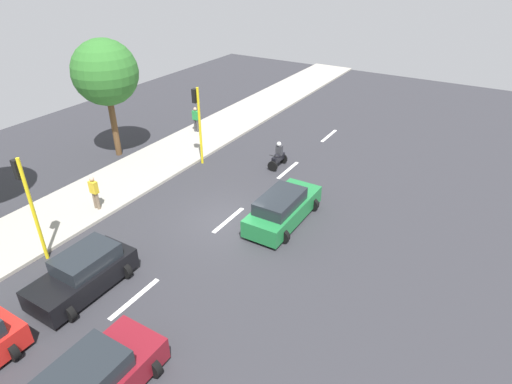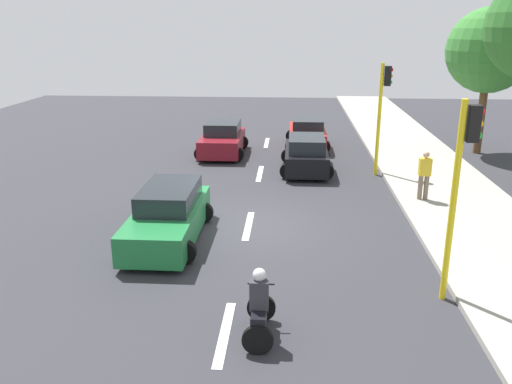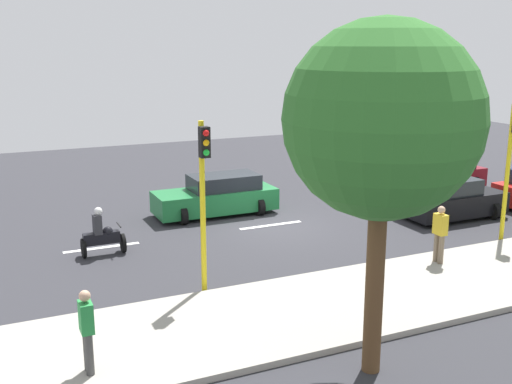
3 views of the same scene
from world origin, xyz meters
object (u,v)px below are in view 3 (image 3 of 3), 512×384
at_px(car_green, 217,196).
at_px(pedestrian_by_tree, 440,232).
at_px(car_black, 451,200).
at_px(car_maroon, 441,173).
at_px(traffic_light_corner, 204,184).
at_px(pedestrian_near_signal, 87,329).
at_px(traffic_light_midblock, 512,154).
at_px(street_tree_center, 382,122).
at_px(motorcycle, 102,235).

bearing_deg(car_green, pedestrian_by_tree, 25.18).
relative_size(car_green, car_black, 1.19).
distance_m(car_maroon, traffic_light_corner, 15.38).
xyz_separation_m(car_maroon, pedestrian_near_signal, (9.86, -17.10, 0.35)).
distance_m(traffic_light_midblock, street_tree_center, 10.27).
relative_size(car_maroon, car_black, 1.00).
height_order(pedestrian_by_tree, traffic_light_corner, traffic_light_corner).
xyz_separation_m(car_maroon, pedestrian_by_tree, (7.80, -6.80, 0.35)).
relative_size(car_green, motorcycle, 3.01).
height_order(pedestrian_near_signal, pedestrian_by_tree, same).
distance_m(car_maroon, pedestrian_near_signal, 19.75).
bearing_deg(pedestrian_by_tree, car_black, 134.73).
height_order(car_maroon, pedestrian_by_tree, pedestrian_by_tree).
relative_size(car_maroon, pedestrian_near_signal, 2.28).
bearing_deg(car_green, street_tree_center, -6.49).
distance_m(motorcycle, traffic_light_midblock, 13.12).
height_order(car_black, traffic_light_midblock, traffic_light_midblock).
bearing_deg(pedestrian_near_signal, car_green, 147.09).
distance_m(car_maroon, car_black, 4.81).
height_order(car_green, street_tree_center, street_tree_center).
height_order(car_maroon, car_black, same).
xyz_separation_m(pedestrian_by_tree, street_tree_center, (4.04, -5.15, 3.91)).
relative_size(car_maroon, car_green, 0.84).
bearing_deg(car_black, pedestrian_by_tree, -45.27).
bearing_deg(street_tree_center, pedestrian_by_tree, 128.12).
bearing_deg(traffic_light_corner, motorcycle, -155.91).
height_order(traffic_light_corner, traffic_light_midblock, same).
bearing_deg(motorcycle, pedestrian_by_tree, 59.40).
xyz_separation_m(car_black, traffic_light_midblock, (2.94, -0.38, 2.22)).
xyz_separation_m(car_maroon, car_black, (3.88, -2.84, -0.00)).
xyz_separation_m(pedestrian_near_signal, traffic_light_corner, (-3.04, 3.49, 1.87)).
bearing_deg(car_maroon, car_black, -36.23).
height_order(car_maroon, street_tree_center, street_tree_center).
distance_m(car_maroon, car_green, 10.58).
xyz_separation_m(car_maroon, street_tree_center, (11.84, -11.95, 4.26)).
xyz_separation_m(car_green, car_black, (4.10, 7.73, -0.00)).
bearing_deg(pedestrian_by_tree, pedestrian_near_signal, -78.68).
relative_size(pedestrian_near_signal, traffic_light_midblock, 0.38).
bearing_deg(traffic_light_corner, pedestrian_by_tree, 81.80).
xyz_separation_m(car_green, motorcycle, (2.90, -4.89, -0.07)).
relative_size(car_green, street_tree_center, 0.67).
bearing_deg(car_maroon, traffic_light_corner, -63.39).
distance_m(traffic_light_corner, traffic_light_midblock, 10.38).
xyz_separation_m(pedestrian_near_signal, traffic_light_midblock, (-3.04, 13.88, 1.87)).
bearing_deg(car_maroon, traffic_light_midblock, -25.32).
relative_size(motorcycle, traffic_light_corner, 0.34).
xyz_separation_m(car_black, pedestrian_by_tree, (3.92, -3.96, 0.35)).
height_order(motorcycle, traffic_light_corner, traffic_light_corner).
xyz_separation_m(traffic_light_midblock, street_tree_center, (5.02, -8.72, 2.04)).
relative_size(motorcycle, pedestrian_by_tree, 0.91).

